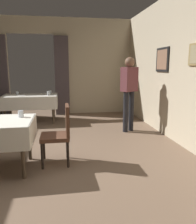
% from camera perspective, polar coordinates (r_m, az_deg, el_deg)
% --- Properties ---
extents(ground, '(10.08, 10.08, 0.00)m').
position_cam_1_polar(ground, '(3.77, -22.29, -13.29)').
color(ground, '#7A604C').
extents(wall_back, '(6.40, 0.27, 3.00)m').
position_cam_1_polar(wall_back, '(7.57, -16.11, 10.73)').
color(wall_back, beige).
rests_on(wall_back, ground).
extents(dining_table_far, '(1.46, 0.91, 0.75)m').
position_cam_1_polar(dining_table_far, '(6.56, -16.42, 3.13)').
color(dining_table_far, '#4C3D2D').
rests_on(dining_table_far, ground).
extents(chair_mid_right, '(0.44, 0.44, 0.93)m').
position_cam_1_polar(chair_mid_right, '(3.64, -9.37, -4.80)').
color(chair_mid_right, black).
rests_on(chair_mid_right, ground).
extents(glass_mid_b, '(0.08, 0.08, 0.10)m').
position_cam_1_polar(glass_mid_b, '(3.69, -18.58, -0.44)').
color(glass_mid_b, silver).
rests_on(glass_mid_b, dining_table_mid).
extents(glass_far_a, '(0.08, 0.08, 0.11)m').
position_cam_1_polar(glass_far_a, '(6.67, -11.80, 4.85)').
color(glass_far_a, silver).
rests_on(glass_far_a, dining_table_far).
extents(plate_far_b, '(0.20, 0.20, 0.01)m').
position_cam_1_polar(plate_far_b, '(6.45, -18.32, 3.89)').
color(plate_far_b, white).
rests_on(plate_far_b, dining_table_far).
extents(glass_far_c, '(0.07, 0.07, 0.09)m').
position_cam_1_polar(glass_far_c, '(6.76, -19.35, 4.45)').
color(glass_far_c, silver).
rests_on(glass_far_c, dining_table_far).
extents(glass_far_d, '(0.07, 0.07, 0.11)m').
position_cam_1_polar(glass_far_d, '(6.34, -12.24, 4.55)').
color(glass_far_d, silver).
rests_on(glass_far_d, dining_table_far).
extents(person_waiter_by_doorway, '(0.42, 0.36, 1.72)m').
position_cam_1_polar(person_waiter_by_doorway, '(5.37, 7.71, 5.88)').
color(person_waiter_by_doorway, black).
rests_on(person_waiter_by_doorway, ground).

